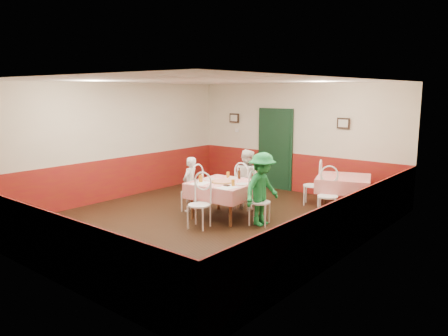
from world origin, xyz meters
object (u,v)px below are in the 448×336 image
Objects in this scene: main_table at (224,200)px; wallet at (227,185)px; glass_c at (228,175)px; chair_left at (192,191)px; chair_near at (199,205)px; diner_far at (247,179)px; second_table at (343,194)px; diner_left at (190,184)px; chair_far at (245,189)px; beer_bottle at (239,174)px; chair_second_a at (312,186)px; diner_right at (262,189)px; glass_b at (233,183)px; chair_second_b at (328,196)px; pizza at (222,182)px; chair_right at (260,202)px; glass_a at (201,179)px.

wallet is (0.30, -0.28, 0.40)m from main_table.
chair_left is at bearing -143.62° from glass_c.
diner_far is (-0.15, 1.74, 0.22)m from chair_near.
diner_left is at bearing -139.53° from second_table.
chair_far is 0.61m from beer_bottle.
chair_far is at bearing -58.10° from chair_second_a.
beer_bottle is 0.76m from wallet.
chair_near is at bearing -118.34° from second_table.
diner_right is (0.97, -0.82, 0.05)m from diner_far.
glass_b is 0.72m from beer_bottle.
chair_second_b is 1.52m from diner_right.
glass_c is at bearing -53.36° from chair_second_a.
chair_near is 2.05× the size of pizza.
chair_second_a is 7.04× the size of glass_b.
chair_far is at bearing 31.08° from chair_right.
diner_left is at bearing -175.07° from main_table.
chair_second_a is at bearing 1.81° from diner_right.
glass_a is 0.77m from glass_b.
chair_far is 1.61m from chair_second_a.
diner_left is (-0.68, -0.47, -0.22)m from glass_c.
chair_second_b is 2.21m from pizza.
glass_a is at bearing -160.55° from chair_second_b.
beer_bottle is (-0.34, 0.63, 0.05)m from glass_b.
chair_near is 6.27× the size of glass_a.
chair_second_a reaches higher than wallet.
glass_b is (-1.28, -2.31, 0.45)m from second_table.
glass_b is 1.32m from diner_left.
chair_far and chair_near have the same top height.
glass_c is at bearing 77.65° from glass_a.
glass_b is at bearing 48.96° from chair_near.
chair_second_b is (1.74, 0.51, 0.00)m from chair_far.
second_table is 3.33m from chair_left.
chair_left is 1.77m from diner_right.
main_table is 1.36× the size of chair_near.
wallet is at bearing 123.38° from diner_right.
beer_bottle reaches higher than second_table.
chair_right is 0.67× the size of diner_far.
chair_second_b is (1.60, 2.21, 0.00)m from chair_near.
chair_far is 4.03× the size of beer_bottle.
chair_second_b is at bearing 106.55° from diner_left.
chair_far is 0.67× the size of diner_far.
glass_c is (-0.61, 0.59, 0.00)m from glass_b.
chair_left is at bearing 76.08° from chair_right.
main_table is at bearing 97.37° from diner_right.
chair_right and chair_near have the same top height.
chair_second_a is 1.59m from diner_far.
diner_left is at bearing -170.71° from chair_second_b.
chair_near reaches higher than main_table.
diner_far is at bearing 29.44° from chair_right.
diner_right reaches higher than beer_bottle.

